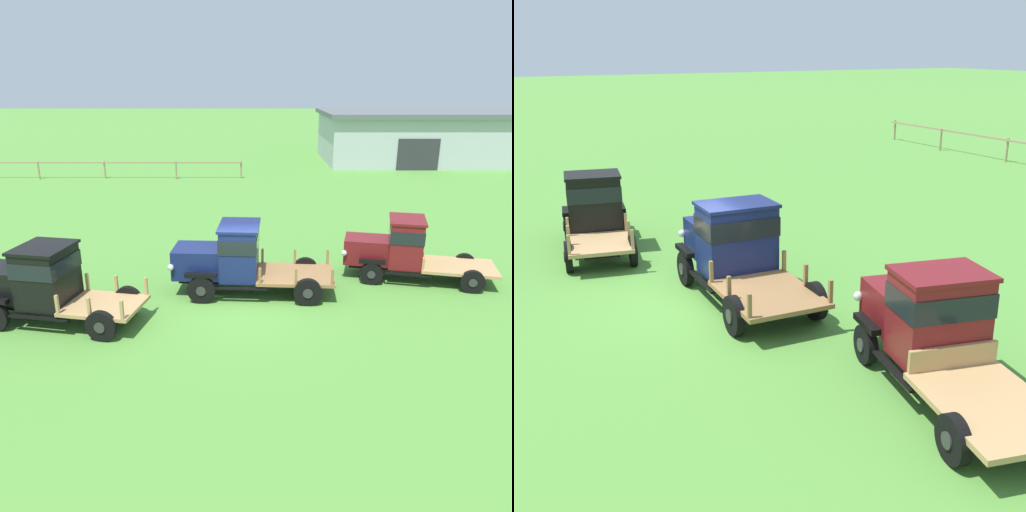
% 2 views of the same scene
% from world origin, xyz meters
% --- Properties ---
extents(ground_plane, '(240.00, 240.00, 0.00)m').
position_xyz_m(ground_plane, '(0.00, 0.00, 0.00)').
color(ground_plane, '#518E38').
extents(farm_shed, '(19.22, 10.80, 4.18)m').
position_xyz_m(farm_shed, '(15.65, 29.96, 2.11)').
color(farm_shed, '#B2B7BC').
rests_on(farm_shed, ground).
extents(paddock_fence, '(19.14, 0.61, 1.25)m').
position_xyz_m(paddock_fence, '(-10.12, 21.46, 0.94)').
color(paddock_fence, '#997F60').
rests_on(paddock_fence, ground).
extents(vintage_truck_foreground_near, '(5.21, 2.60, 2.25)m').
position_xyz_m(vintage_truck_foreground_near, '(-5.70, -0.76, 1.18)').
color(vintage_truck_foreground_near, black).
rests_on(vintage_truck_foreground_near, ground).
extents(vintage_truck_second_in_line, '(5.28, 2.38, 2.27)m').
position_xyz_m(vintage_truck_second_in_line, '(-0.29, 1.32, 1.17)').
color(vintage_truck_second_in_line, black).
rests_on(vintage_truck_second_in_line, ground).
extents(vintage_truck_midrow_center, '(5.34, 2.81, 2.15)m').
position_xyz_m(vintage_truck_midrow_center, '(5.39, 2.54, 1.08)').
color(vintage_truck_midrow_center, black).
rests_on(vintage_truck_midrow_center, ground).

